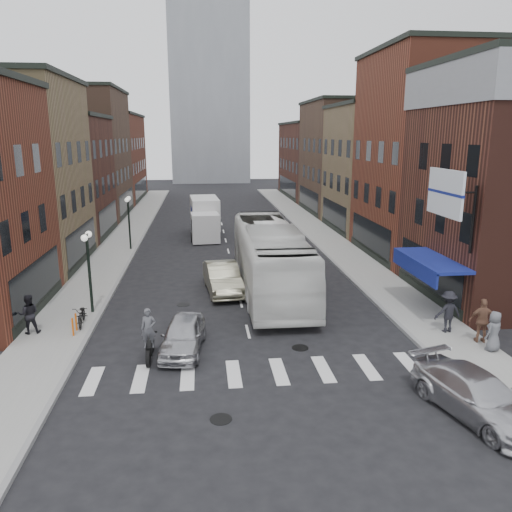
{
  "coord_description": "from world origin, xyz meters",
  "views": [
    {
      "loc": [
        -1.92,
        -19.92,
        8.64
      ],
      "look_at": [
        0.94,
        6.21,
        2.22
      ],
      "focal_mm": 35.0,
      "sensor_mm": 36.0,
      "label": 1
    }
  ],
  "objects_px": {
    "streetlamp_near": "(88,257)",
    "streetlamp_far": "(129,213)",
    "billboard_sign": "(447,194)",
    "bike_rack": "(74,324)",
    "box_truck": "(205,218)",
    "ped_left_solo": "(29,314)",
    "curb_car": "(477,395)",
    "sedan_left_far": "(223,278)",
    "ped_right_c": "(494,331)",
    "ped_right_b": "(483,321)",
    "parked_bicycle": "(82,315)",
    "sedan_left_near": "(183,335)",
    "motorcycle_rider": "(149,336)",
    "ped_right_a": "(448,312)",
    "transit_bus": "(270,258)"
  },
  "relations": [
    {
      "from": "streetlamp_near",
      "to": "streetlamp_far",
      "type": "bearing_deg",
      "value": 90.0
    },
    {
      "from": "billboard_sign",
      "to": "bike_rack",
      "type": "height_order",
      "value": "billboard_sign"
    },
    {
      "from": "box_truck",
      "to": "ped_left_solo",
      "type": "relative_size",
      "value": 4.33
    },
    {
      "from": "billboard_sign",
      "to": "bike_rack",
      "type": "xyz_separation_m",
      "value": [
        -16.19,
        0.8,
        -5.58
      ]
    },
    {
      "from": "curb_car",
      "to": "box_truck",
      "type": "bearing_deg",
      "value": 90.27
    },
    {
      "from": "sedan_left_far",
      "to": "ped_right_c",
      "type": "xyz_separation_m",
      "value": [
        10.47,
        -9.38,
        0.16
      ]
    },
    {
      "from": "streetlamp_near",
      "to": "ped_left_solo",
      "type": "height_order",
      "value": "streetlamp_near"
    },
    {
      "from": "bike_rack",
      "to": "ped_right_b",
      "type": "xyz_separation_m",
      "value": [
        17.2,
        -2.84,
        0.55
      ]
    },
    {
      "from": "ped_left_solo",
      "to": "ped_right_c",
      "type": "relative_size",
      "value": 1.07
    },
    {
      "from": "billboard_sign",
      "to": "bike_rack",
      "type": "bearing_deg",
      "value": 177.17
    },
    {
      "from": "streetlamp_near",
      "to": "ped_right_b",
      "type": "distance_m",
      "value": 17.97
    },
    {
      "from": "box_truck",
      "to": "ped_left_solo",
      "type": "bearing_deg",
      "value": -114.11
    },
    {
      "from": "bike_rack",
      "to": "box_truck",
      "type": "relative_size",
      "value": 0.1
    },
    {
      "from": "curb_car",
      "to": "parked_bicycle",
      "type": "height_order",
      "value": "curb_car"
    },
    {
      "from": "bike_rack",
      "to": "box_truck",
      "type": "bearing_deg",
      "value": 74.68
    },
    {
      "from": "curb_car",
      "to": "ped_right_c",
      "type": "relative_size",
      "value": 2.87
    },
    {
      "from": "sedan_left_near",
      "to": "sedan_left_far",
      "type": "bearing_deg",
      "value": 82.36
    },
    {
      "from": "bike_rack",
      "to": "ped_right_b",
      "type": "distance_m",
      "value": 17.44
    },
    {
      "from": "billboard_sign",
      "to": "ped_left_solo",
      "type": "distance_m",
      "value": 18.86
    },
    {
      "from": "ped_left_solo",
      "to": "bike_rack",
      "type": "bearing_deg",
      "value": 161.3
    },
    {
      "from": "streetlamp_near",
      "to": "motorcycle_rider",
      "type": "xyz_separation_m",
      "value": [
        3.3,
        -5.41,
        -1.92
      ]
    },
    {
      "from": "ped_right_a",
      "to": "ped_right_c",
      "type": "relative_size",
      "value": 1.13
    },
    {
      "from": "bike_rack",
      "to": "ped_left_solo",
      "type": "relative_size",
      "value": 0.45
    },
    {
      "from": "ped_right_b",
      "to": "ped_left_solo",
      "type": "bearing_deg",
      "value": 3.64
    },
    {
      "from": "transit_bus",
      "to": "parked_bicycle",
      "type": "relative_size",
      "value": 7.46
    },
    {
      "from": "motorcycle_rider",
      "to": "sedan_left_near",
      "type": "distance_m",
      "value": 1.48
    },
    {
      "from": "ped_right_a",
      "to": "bike_rack",
      "type": "bearing_deg",
      "value": -11.01
    },
    {
      "from": "transit_bus",
      "to": "bike_rack",
      "type": "bearing_deg",
      "value": -148.54
    },
    {
      "from": "box_truck",
      "to": "sedan_left_near",
      "type": "relative_size",
      "value": 1.9
    },
    {
      "from": "curb_car",
      "to": "ped_right_a",
      "type": "bearing_deg",
      "value": 55.5
    },
    {
      "from": "streetlamp_far",
      "to": "ped_right_a",
      "type": "height_order",
      "value": "streetlamp_far"
    },
    {
      "from": "billboard_sign",
      "to": "ped_right_c",
      "type": "bearing_deg",
      "value": -70.76
    },
    {
      "from": "ped_left_solo",
      "to": "sedan_left_near",
      "type": "bearing_deg",
      "value": 149.14
    },
    {
      "from": "billboard_sign",
      "to": "sedan_left_far",
      "type": "xyz_separation_m",
      "value": [
        -9.45,
        6.47,
        -5.32
      ]
    },
    {
      "from": "ped_right_a",
      "to": "sedan_left_far",
      "type": "bearing_deg",
      "value": -42.64
    },
    {
      "from": "motorcycle_rider",
      "to": "curb_car",
      "type": "xyz_separation_m",
      "value": [
        10.6,
        -5.21,
        -0.3
      ]
    },
    {
      "from": "sedan_left_near",
      "to": "ped_right_b",
      "type": "distance_m",
      "value": 12.46
    },
    {
      "from": "sedan_left_near",
      "to": "ped_right_c",
      "type": "xyz_separation_m",
      "value": [
        12.42,
        -1.66,
        0.29
      ]
    },
    {
      "from": "transit_bus",
      "to": "sedan_left_far",
      "type": "xyz_separation_m",
      "value": [
        -2.68,
        -0.0,
        -1.07
      ]
    },
    {
      "from": "motorcycle_rider",
      "to": "sedan_left_near",
      "type": "xyz_separation_m",
      "value": [
        1.28,
        0.67,
        -0.31
      ]
    },
    {
      "from": "bike_rack",
      "to": "curb_car",
      "type": "bearing_deg",
      "value": -29.32
    },
    {
      "from": "transit_bus",
      "to": "ped_left_solo",
      "type": "height_order",
      "value": "transit_bus"
    },
    {
      "from": "sedan_left_near",
      "to": "ped_right_a",
      "type": "distance_m",
      "value": 11.54
    },
    {
      "from": "box_truck",
      "to": "parked_bicycle",
      "type": "xyz_separation_m",
      "value": [
        -5.82,
        -20.61,
        -0.98
      ]
    },
    {
      "from": "billboard_sign",
      "to": "ped_right_c",
      "type": "relative_size",
      "value": 2.24
    },
    {
      "from": "billboard_sign",
      "to": "sedan_left_far",
      "type": "relative_size",
      "value": 0.75
    },
    {
      "from": "billboard_sign",
      "to": "transit_bus",
      "type": "xyz_separation_m",
      "value": [
        -6.77,
        6.48,
        -4.24
      ]
    },
    {
      "from": "ped_left_solo",
      "to": "ped_right_b",
      "type": "relative_size",
      "value": 0.93
    },
    {
      "from": "streetlamp_far",
      "to": "parked_bicycle",
      "type": "distance_m",
      "value": 15.88
    },
    {
      "from": "sedan_left_near",
      "to": "parked_bicycle",
      "type": "bearing_deg",
      "value": 153.74
    }
  ]
}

